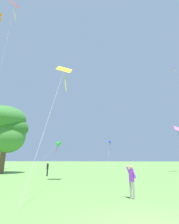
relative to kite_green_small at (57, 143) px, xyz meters
The scene contains 9 objects.
kite_green_small is the anchor object (origin of this frame).
kite_yellow_diamond 35.84m from the kite_green_small, 69.41° to the right, with size 1.66×7.83×10.26m.
kite_red_high 32.30m from the kite_green_small, 92.44° to the right, with size 3.13×6.44×30.78m.
kite_purple_streamer 35.51m from the kite_green_small, 11.21° to the right, with size 3.48×11.70×24.33m.
kite_pink_low 31.83m from the kite_green_small, 34.00° to the right, with size 1.31×8.82×7.02m.
kite_blue_delta 14.43m from the kite_green_small, ahead, with size 1.15×8.57×7.03m.
person_near_tree 29.23m from the kite_green_small, 71.78° to the right, with size 0.21×0.49×1.53m.
person_with_spool 42.09m from the kite_green_small, 64.90° to the right, with size 0.47×0.31×1.53m.
tree_left_oak 25.13m from the kite_green_small, 86.20° to the right, with size 6.18×5.96×9.13m.
Camera 1 is at (-0.74, -5.45, 1.78)m, focal length 28.11 mm.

